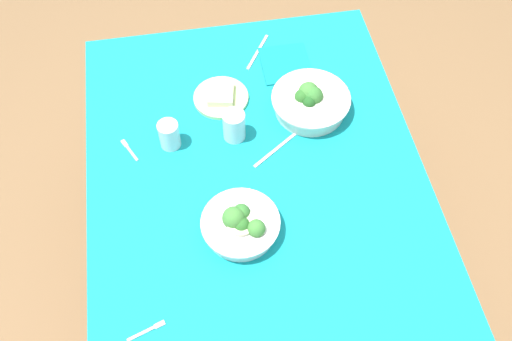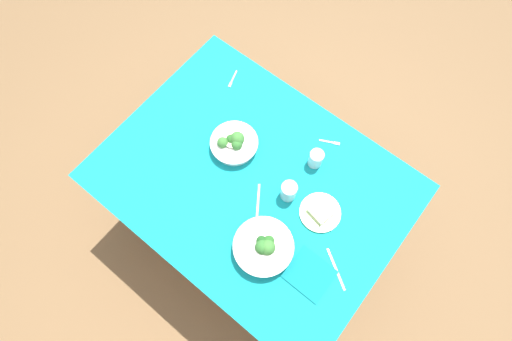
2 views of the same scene
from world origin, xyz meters
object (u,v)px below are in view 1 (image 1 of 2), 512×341
(broccoli_bowl_near, at_px, (310,102))
(table_knife_right, at_px, (258,52))
(fork_by_far_bowl, at_px, (148,330))
(bread_side_plate, at_px, (221,97))
(fork_by_near_bowl, at_px, (129,149))
(water_glass_center, at_px, (234,126))
(napkin_folded_upper, at_px, (285,64))
(table_knife_left, at_px, (276,149))
(water_glass_side, at_px, (169,135))
(broccoli_bowl_far, at_px, (241,224))

(broccoli_bowl_near, height_order, table_knife_right, broccoli_bowl_near)
(fork_by_far_bowl, relative_size, table_knife_right, 0.56)
(bread_side_plate, distance_m, fork_by_near_bowl, 0.35)
(water_glass_center, distance_m, napkin_folded_upper, 0.36)
(fork_by_near_bowl, bearing_deg, bread_side_plate, -89.10)
(water_glass_center, xyz_separation_m, table_knife_right, (0.35, -0.14, -0.05))
(table_knife_left, relative_size, napkin_folded_upper, 1.05)
(bread_side_plate, bearing_deg, table_knife_left, -149.45)
(fork_by_far_bowl, bearing_deg, fork_by_near_bowl, 74.06)
(water_glass_side, distance_m, fork_by_near_bowl, 0.14)
(fork_by_far_bowl, xyz_separation_m, fork_by_near_bowl, (0.58, 0.02, 0.00))
(water_glass_side, xyz_separation_m, table_knife_right, (0.35, -0.34, -0.04))
(bread_side_plate, bearing_deg, fork_by_far_bowl, 158.72)
(fork_by_near_bowl, bearing_deg, broccoli_bowl_near, -110.09)
(broccoli_bowl_far, xyz_separation_m, table_knife_left, (0.26, -0.15, -0.03))
(napkin_folded_upper, bearing_deg, bread_side_plate, 116.18)
(table_knife_right, bearing_deg, bread_side_plate, -6.88)
(napkin_folded_upper, bearing_deg, water_glass_center, 141.69)
(broccoli_bowl_near, xyz_separation_m, bread_side_plate, (0.10, 0.28, -0.03))
(table_knife_left, bearing_deg, water_glass_center, -67.67)
(broccoli_bowl_far, height_order, table_knife_left, broccoli_bowl_far)
(water_glass_side, distance_m, napkin_folded_upper, 0.51)
(fork_by_near_bowl, height_order, table_knife_left, same)
(broccoli_bowl_far, relative_size, fork_by_near_bowl, 2.43)
(broccoli_bowl_far, xyz_separation_m, table_knife_right, (0.69, -0.17, -0.03))
(table_knife_left, bearing_deg, bread_side_plate, -94.17)
(broccoli_bowl_far, relative_size, table_knife_left, 1.17)
(broccoli_bowl_near, bearing_deg, water_glass_center, 104.05)
(water_glass_side, bearing_deg, water_glass_center, -90.53)
(fork_by_far_bowl, bearing_deg, table_knife_right, 46.46)
(water_glass_center, bearing_deg, broccoli_bowl_near, -75.95)
(water_glass_center, distance_m, fork_by_far_bowl, 0.66)
(broccoli_bowl_far, relative_size, napkin_folded_upper, 1.23)
(broccoli_bowl_near, height_order, fork_by_far_bowl, broccoli_bowl_near)
(broccoli_bowl_far, xyz_separation_m, fork_by_far_bowl, (-0.24, 0.28, -0.03))
(water_glass_side, xyz_separation_m, table_knife_left, (-0.08, -0.32, -0.04))
(broccoli_bowl_near, relative_size, napkin_folded_upper, 1.41)
(broccoli_bowl_near, xyz_separation_m, table_knife_left, (-0.14, 0.14, -0.04))
(broccoli_bowl_near, distance_m, water_glass_center, 0.27)
(bread_side_plate, bearing_deg, water_glass_side, 131.34)
(broccoli_bowl_near, xyz_separation_m, water_glass_side, (-0.06, 0.46, 0.01))
(water_glass_center, bearing_deg, table_knife_right, -20.98)
(water_glass_center, relative_size, fork_by_far_bowl, 1.01)
(table_knife_left, bearing_deg, fork_by_far_bowl, 14.95)
(broccoli_bowl_far, bearing_deg, table_knife_left, -30.13)
(napkin_folded_upper, bearing_deg, water_glass_side, 123.32)
(water_glass_side, distance_m, fork_by_far_bowl, 0.60)
(broccoli_bowl_near, bearing_deg, fork_by_near_bowl, 96.16)
(fork_by_near_bowl, distance_m, table_knife_left, 0.46)
(water_glass_side, bearing_deg, fork_by_far_bowl, 169.40)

